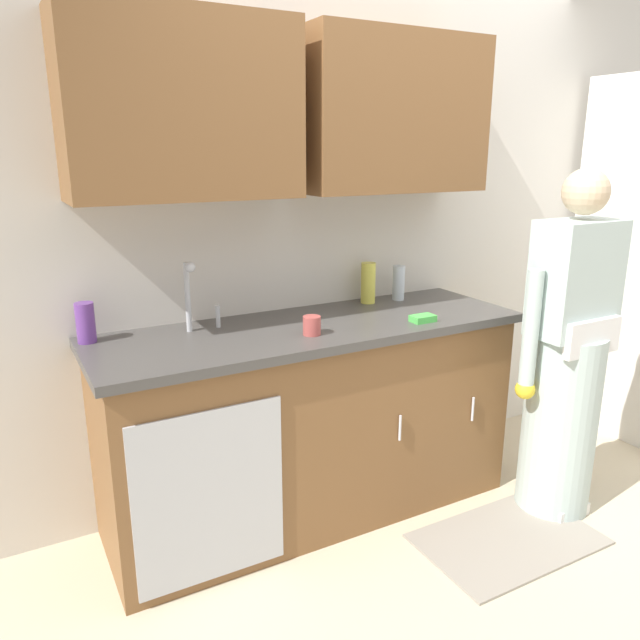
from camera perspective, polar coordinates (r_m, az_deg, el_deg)
The scene contains 12 objects.
ground_plane at distance 2.95m, azimuth 16.32°, elevation -20.18°, with size 9.00×9.00×0.00m, color beige.
kitchen_wall_with_uppers at distance 3.10m, azimuth 3.37°, elevation 11.55°, with size 4.80×0.44×2.70m.
counter_cabinet at distance 2.91m, azimuth -0.86°, elevation -9.70°, with size 1.90×0.62×0.90m.
countertop at distance 2.75m, azimuth -0.86°, elevation -0.77°, with size 1.96×0.66×0.04m, color #474442.
sink at distance 2.57m, azimuth -10.27°, elevation -2.03°, with size 0.50×0.36×0.35m.
person_at_sink at distance 3.07m, azimuth 21.88°, elevation -4.63°, with size 0.55×0.34×1.62m.
floor_mat at distance 3.04m, azimuth 17.11°, elevation -18.94°, with size 0.80×0.50×0.01m, color gray.
bottle_water_short at distance 3.19m, azimuth 7.34°, elevation 3.46°, with size 0.06×0.06×0.18m, color silver.
bottle_cleaner_spray at distance 3.10m, azimuth 4.51°, elevation 3.46°, with size 0.07×0.07×0.21m, color #D8D14C.
bottle_water_tall at distance 2.63m, azimuth -21.02°, elevation -0.24°, with size 0.08×0.08×0.16m, color #66388C.
cup_by_sink at distance 2.57m, azimuth -0.77°, elevation -0.52°, with size 0.08×0.08×0.08m, color #B24C47.
sponge at distance 2.81m, azimuth 9.56°, elevation 0.14°, with size 0.11×0.07×0.03m, color #4CBF4C.
Camera 1 is at (-1.78, -1.63, 1.70)m, focal length 34.34 mm.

